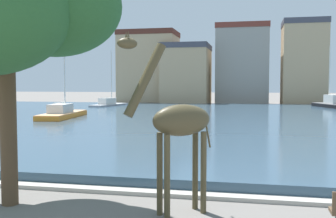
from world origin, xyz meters
TOP-DOWN VIEW (x-y plane):
  - harbor_water at (0.00, 29.61)m, footprint 76.67×46.56m
  - quay_edge_coping at (0.00, 6.08)m, footprint 76.67×0.50m
  - giraffe_statue at (3.01, 4.49)m, footprint 2.12×1.88m
  - sailboat_orange at (-10.66, 26.17)m, footprint 2.84×8.54m
  - sailboat_black at (13.85, 46.05)m, footprint 3.80×7.79m
  - sailboat_grey at (-13.07, 44.09)m, footprint 3.05×8.34m
  - shade_tree at (-1.34, 4.20)m, footprint 5.91×5.74m
  - townhouse_corner_house at (-11.24, 56.32)m, footprint 8.92×6.71m
  - townhouse_wide_warehouse at (-5.11, 55.73)m, footprint 7.02×8.10m
  - townhouse_end_terrace at (3.24, 58.75)m, footprint 8.00×7.91m
  - townhouse_tall_gabled at (12.11, 56.65)m, footprint 6.23×6.26m

SIDE VIEW (x-z plane):
  - quay_edge_coping at x=0.00m, z-range 0.00..0.12m
  - harbor_water at x=0.00m, z-range 0.00..0.40m
  - sailboat_grey at x=-13.07m, z-range -3.25..4.21m
  - sailboat_orange at x=-10.66m, z-range -3.66..4.75m
  - sailboat_black at x=13.85m, z-range -3.24..4.50m
  - giraffe_statue at x=3.01m, z-range 0.05..4.39m
  - townhouse_wide_warehouse at x=-5.11m, z-range 0.01..9.26m
  - shade_tree at x=-1.34m, z-range 1.81..8.31m
  - townhouse_corner_house at x=-11.24m, z-range 0.01..11.48m
  - townhouse_end_terrace at x=3.24m, z-range 0.02..12.34m
  - townhouse_tall_gabled at x=12.11m, z-range 0.02..12.48m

